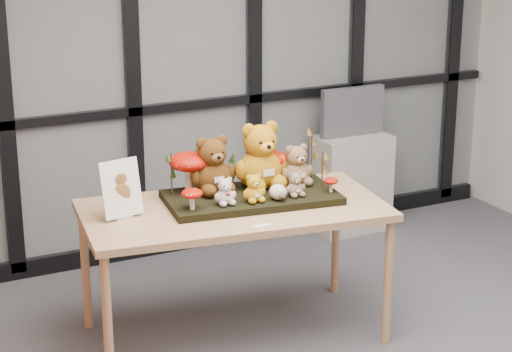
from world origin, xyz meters
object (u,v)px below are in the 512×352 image
sign_holder (121,191)px  mushroom_back_right (272,166)px  mushroom_back_left (189,170)px  bear_brown_medium (212,161)px  bear_white_bow (225,190)px  bear_tan_back (296,163)px  bear_beige_small (295,183)px  plush_cream_hedgehog (278,191)px  display_table (234,218)px  mushroom_front_right (331,184)px  diorama_tray (251,197)px  cabinet (351,183)px  monitor (352,112)px  bear_pooh_yellow (260,152)px  mushroom_front_left (192,198)px  bear_small_yellow (254,186)px

sign_holder → mushroom_back_right: bearing=-5.3°
mushroom_back_left → mushroom_back_right: bearing=-6.9°
bear_brown_medium → bear_white_bow: (-0.03, -0.23, -0.10)m
bear_tan_back → mushroom_back_left: size_ratio=1.03×
bear_beige_small → sign_holder: 0.97m
plush_cream_hedgehog → mushroom_back_left: bearing=146.2°
sign_holder → display_table: bearing=-19.3°
bear_tan_back → mushroom_front_right: bearing=-54.4°
diorama_tray → cabinet: 1.85m
monitor → mushroom_back_left: bearing=-150.5°
bear_beige_small → mushroom_back_left: 0.60m
bear_tan_back → bear_beige_small: bearing=-112.5°
display_table → plush_cream_hedgehog: (0.22, -0.11, 0.16)m
diorama_tray → bear_white_bow: bearing=-147.5°
bear_tan_back → bear_white_bow: (-0.52, -0.14, -0.05)m
mushroom_back_left → sign_holder: 0.46m
bear_brown_medium → bear_beige_small: bearing=-27.6°
bear_white_bow → mushroom_front_right: (0.63, -0.07, -0.04)m
mushroom_back_right → sign_holder: size_ratio=0.66×
mushroom_back_left → bear_tan_back: bearing=-13.8°
bear_white_bow → cabinet: (1.60, 1.23, -0.55)m
bear_tan_back → bear_brown_medium: bearing=177.2°
bear_brown_medium → cabinet: bear_brown_medium is taller
bear_pooh_yellow → cabinet: (1.29, 1.04, -0.68)m
bear_tan_back → sign_holder: bearing=-173.1°
bear_white_bow → diorama_tray: bearing=32.5°
bear_tan_back → mushroom_back_right: bearing=149.1°
mushroom_back_left → cabinet: (1.69, 0.94, -0.59)m
bear_brown_medium → bear_white_bow: bearing=-89.2°
diorama_tray → bear_tan_back: 0.35m
display_table → mushroom_front_left: bearing=-162.1°
display_table → mushroom_front_right: mushroom_front_right is taller
bear_tan_back → mushroom_front_left: bearing=-161.5°
mushroom_front_left → cabinet: size_ratio=0.18×
bear_small_yellow → mushroom_back_right: size_ratio=0.83×
bear_brown_medium → bear_tan_back: size_ratio=1.36×
bear_brown_medium → bear_small_yellow: (0.13, -0.26, -0.09)m
mushroom_back_left → mushroom_front_left: size_ratio=2.00×
bear_beige_small → mushroom_front_left: (-0.60, 0.05, -0.01)m
mushroom_back_right → bear_tan_back: bearing=-38.9°
bear_tan_back → bear_white_bow: bear_tan_back is taller
display_table → bear_white_bow: bear_white_bow is taller
display_table → mushroom_back_right: size_ratio=8.43×
bear_pooh_yellow → bear_beige_small: size_ratio=2.71×
diorama_tray → mushroom_back_right: bearing=40.8°
bear_small_yellow → mushroom_front_left: 0.36m
bear_beige_small → plush_cream_hedgehog: bearing=-165.4°
sign_holder → diorama_tray: bearing=-14.2°
mushroom_front_right → monitor: bearing=53.6°
plush_cream_hedgehog → mushroom_front_left: bearing=-179.4°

